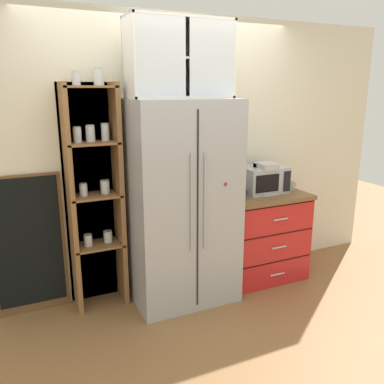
% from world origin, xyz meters
% --- Properties ---
extents(ground_plane, '(10.67, 10.67, 0.00)m').
position_xyz_m(ground_plane, '(0.00, 0.00, 0.00)').
color(ground_plane, olive).
extents(wall_back_cream, '(4.97, 0.10, 2.55)m').
position_xyz_m(wall_back_cream, '(0.00, 0.40, 1.27)').
color(wall_back_cream, silver).
rests_on(wall_back_cream, ground).
extents(refrigerator, '(0.92, 0.67, 1.82)m').
position_xyz_m(refrigerator, '(0.00, 0.03, 0.91)').
color(refrigerator, '#ADAFB5').
rests_on(refrigerator, ground).
extents(pantry_shelf_column, '(0.49, 0.31, 2.06)m').
position_xyz_m(pantry_shelf_column, '(-0.72, 0.28, 1.03)').
color(pantry_shelf_column, brown).
rests_on(pantry_shelf_column, ground).
extents(counter_cabinet, '(0.84, 0.60, 0.89)m').
position_xyz_m(counter_cabinet, '(0.90, 0.07, 0.45)').
color(counter_cabinet, red).
rests_on(counter_cabinet, ground).
extents(microwave, '(0.44, 0.33, 0.26)m').
position_xyz_m(microwave, '(0.92, 0.12, 1.02)').
color(microwave, '#ADAFB5').
rests_on(microwave, counter_cabinet).
extents(coffee_maker, '(0.17, 0.20, 0.31)m').
position_xyz_m(coffee_maker, '(0.90, 0.07, 1.04)').
color(coffee_maker, '#B7B7BC').
rests_on(coffee_maker, counter_cabinet).
extents(mug_navy, '(0.12, 0.08, 0.09)m').
position_xyz_m(mug_navy, '(0.61, 0.04, 0.93)').
color(mug_navy, navy).
rests_on(mug_navy, counter_cabinet).
extents(mug_sage, '(0.12, 0.08, 0.10)m').
position_xyz_m(mug_sage, '(1.22, 0.06, 0.94)').
color(mug_sage, '#8CA37F').
rests_on(mug_sage, counter_cabinet).
extents(bottle_green, '(0.07, 0.07, 0.30)m').
position_xyz_m(bottle_green, '(0.90, 0.12, 1.02)').
color(bottle_green, '#285B33').
rests_on(bottle_green, counter_cabinet).
extents(bottle_amber, '(0.07, 0.07, 0.25)m').
position_xyz_m(bottle_amber, '(0.90, 0.05, 1.00)').
color(bottle_amber, brown).
rests_on(bottle_amber, counter_cabinet).
extents(upper_cabinet, '(0.88, 0.32, 0.63)m').
position_xyz_m(upper_cabinet, '(0.00, 0.07, 2.13)').
color(upper_cabinet, silver).
rests_on(upper_cabinet, refrigerator).
extents(chalkboard_menu, '(0.60, 0.04, 1.22)m').
position_xyz_m(chalkboard_menu, '(-1.28, 0.33, 0.62)').
color(chalkboard_menu, brown).
rests_on(chalkboard_menu, ground).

